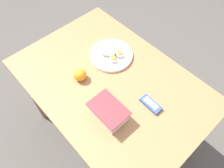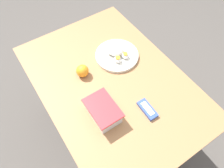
% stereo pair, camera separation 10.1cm
% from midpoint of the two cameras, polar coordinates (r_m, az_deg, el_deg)
% --- Properties ---
extents(ground_plane, '(10.00, 10.00, 0.00)m').
position_cam_midpoint_polar(ground_plane, '(1.80, -1.93, -12.28)').
color(ground_plane, '#4C4742').
extents(table, '(1.06, 0.73, 0.70)m').
position_cam_midpoint_polar(table, '(1.26, -2.69, -1.89)').
color(table, '#996B42').
rests_on(table, ground_plane).
extents(food_container, '(0.18, 0.13, 0.08)m').
position_cam_midpoint_polar(food_container, '(1.04, -3.72, -7.66)').
color(food_container, white).
rests_on(food_container, table).
extents(orange_fruit, '(0.07, 0.07, 0.07)m').
position_cam_midpoint_polar(orange_fruit, '(1.18, -10.80, 2.23)').
color(orange_fruit, orange).
rests_on(orange_fruit, table).
extents(rice_plate, '(0.25, 0.25, 0.07)m').
position_cam_midpoint_polar(rice_plate, '(1.28, -2.73, 7.90)').
color(rice_plate, silver).
rests_on(rice_plate, table).
extents(candy_bar, '(0.12, 0.05, 0.02)m').
position_cam_midpoint_polar(candy_bar, '(1.10, 7.51, -5.41)').
color(candy_bar, '#334C9E').
rests_on(candy_bar, table).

